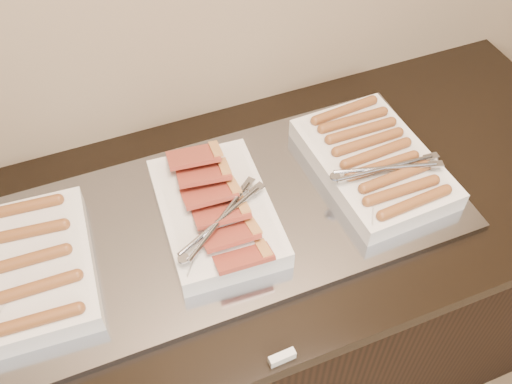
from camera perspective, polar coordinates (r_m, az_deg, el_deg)
counter at (r=1.70m, az=-3.17°, el=-12.34°), size 2.06×0.76×0.90m
warming_tray at (r=1.31m, az=-5.24°, el=-3.30°), size 1.20×0.50×0.02m
dish_left at (r=1.28m, az=-21.23°, el=-6.95°), size 0.26×0.36×0.07m
dish_center at (r=1.28m, az=-3.99°, el=-1.89°), size 0.27×0.39×0.09m
dish_right at (r=1.40m, az=11.72°, el=3.00°), size 0.28×0.40×0.08m
label_holder at (r=1.14m, az=2.63°, el=-16.21°), size 0.05×0.02×0.02m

